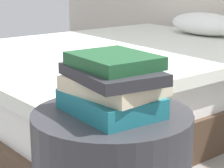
% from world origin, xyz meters
% --- Properties ---
extents(bed, '(1.62, 2.07, 0.62)m').
position_xyz_m(bed, '(-1.10, 0.88, 0.23)').
color(bed, '#4C3828').
rests_on(bed, ground_plane).
extents(book_teal, '(0.28, 0.21, 0.06)m').
position_xyz_m(book_teal, '(0.00, -0.01, 0.54)').
color(book_teal, '#1E727F').
rests_on(book_teal, side_table).
extents(book_cream, '(0.29, 0.23, 0.04)m').
position_xyz_m(book_cream, '(-0.00, 0.01, 0.59)').
color(book_cream, beige).
rests_on(book_cream, book_teal).
extents(book_charcoal, '(0.32, 0.24, 0.03)m').
position_xyz_m(book_charcoal, '(0.01, -0.01, 0.63)').
color(book_charcoal, '#28282D').
rests_on(book_charcoal, book_cream).
extents(book_forest, '(0.24, 0.20, 0.04)m').
position_xyz_m(book_forest, '(-0.00, 0.01, 0.66)').
color(book_forest, '#1E512D').
rests_on(book_forest, book_charcoal).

